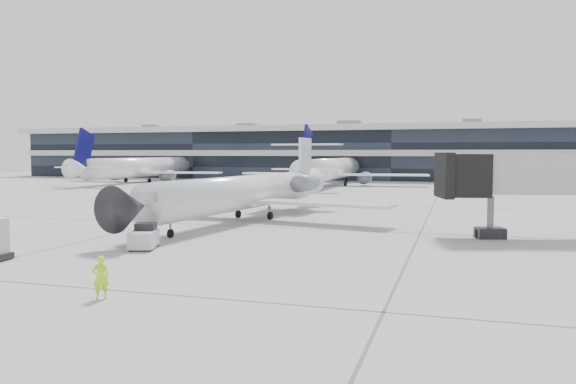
% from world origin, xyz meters
% --- Properties ---
extents(ground, '(220.00, 220.00, 0.00)m').
position_xyz_m(ground, '(0.00, 0.00, 0.00)').
color(ground, gray).
rests_on(ground, ground).
extents(terminal, '(170.00, 22.00, 10.00)m').
position_xyz_m(terminal, '(0.00, 82.00, 5.00)').
color(terminal, black).
rests_on(terminal, ground).
extents(bg_jet_left, '(32.00, 40.00, 9.60)m').
position_xyz_m(bg_jet_left, '(-45.00, 55.00, 0.00)').
color(bg_jet_left, white).
rests_on(bg_jet_left, ground).
extents(bg_jet_center, '(32.00, 40.00, 9.60)m').
position_xyz_m(bg_jet_center, '(-8.00, 55.00, 0.00)').
color(bg_jet_center, white).
rests_on(bg_jet_center, ground).
extents(regional_jet, '(24.41, 30.46, 7.04)m').
position_xyz_m(regional_jet, '(-4.08, 3.63, 2.40)').
color(regional_jet, silver).
rests_on(regional_jet, ground).
extents(ramp_worker, '(0.71, 0.70, 1.66)m').
position_xyz_m(ramp_worker, '(-0.48, -21.28, 0.83)').
color(ramp_worker, '#C6FF1A').
rests_on(ramp_worker, ground).
extents(baggage_tug, '(1.94, 2.55, 1.44)m').
position_xyz_m(baggage_tug, '(-4.90, -10.92, 0.64)').
color(baggage_tug, silver).
rests_on(baggage_tug, ground).
extents(traffic_cone, '(0.49, 0.49, 0.56)m').
position_xyz_m(traffic_cone, '(-5.33, 12.74, 0.27)').
color(traffic_cone, '#D5600B').
rests_on(traffic_cone, ground).
extents(far_tug, '(1.70, 2.29, 1.30)m').
position_xyz_m(far_tug, '(-21.75, 27.90, 0.58)').
color(far_tug, black).
rests_on(far_tug, ground).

